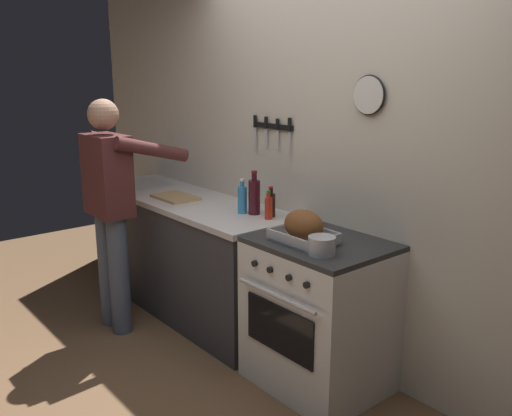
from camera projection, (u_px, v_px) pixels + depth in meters
name	position (u px, v px, depth m)	size (l,w,h in m)	color
wall_back	(338.00, 160.00, 3.42)	(6.00, 0.13, 2.60)	beige
counter_block	(187.00, 252.00, 4.30)	(2.03, 0.65, 0.90)	#38383D
stove	(319.00, 314.00, 3.23)	(0.76, 0.67, 0.90)	white
person_cook	(112.00, 201.00, 3.85)	(0.51, 0.63, 1.66)	#4C566B
roasting_pan	(304.00, 228.00, 3.09)	(0.35, 0.26, 0.19)	#B7B7BC
saucepan	(322.00, 246.00, 2.89)	(0.15, 0.15, 0.10)	#B7B7BC
cutting_board	(175.00, 197.00, 4.16)	(0.36, 0.24, 0.02)	tan
bottle_soy_sauce	(271.00, 204.00, 3.63)	(0.06, 0.06, 0.20)	black
bottle_hot_sauce	(269.00, 207.00, 3.57)	(0.05, 0.05, 0.19)	red
bottle_dish_soap	(242.00, 199.00, 3.71)	(0.06, 0.06, 0.24)	#338CCC
bottle_wine_red	(254.00, 196.00, 3.68)	(0.08, 0.08, 0.30)	#47141E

